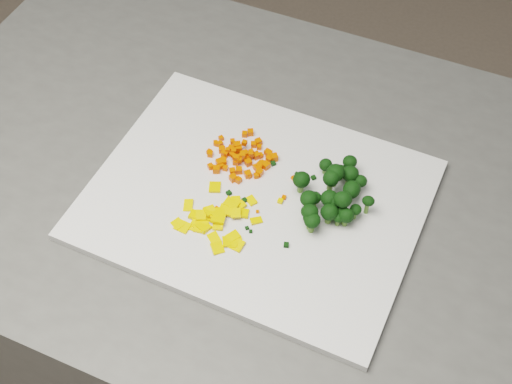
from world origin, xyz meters
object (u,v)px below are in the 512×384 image
(counter_block, at_px, (238,321))
(broccoli_pile, at_px, (338,191))
(pepper_pile, at_px, (217,211))
(cutting_board, at_px, (256,199))
(carrot_pile, at_px, (240,152))

(counter_block, distance_m, broccoli_pile, 0.51)
(counter_block, relative_size, pepper_pile, 8.74)
(broccoli_pile, bearing_deg, pepper_pile, -154.78)
(cutting_board, bearing_deg, carrot_pile, 126.23)
(cutting_board, distance_m, carrot_pile, 0.07)
(cutting_board, xyz_separation_m, carrot_pile, (-0.04, 0.06, 0.02))
(cutting_board, height_order, carrot_pile, carrot_pile)
(counter_block, bearing_deg, pepper_pile, -82.42)
(carrot_pile, bearing_deg, pepper_pile, -87.91)
(broccoli_pile, bearing_deg, carrot_pile, 166.60)
(carrot_pile, bearing_deg, broccoli_pile, -13.40)
(pepper_pile, bearing_deg, counter_block, 97.58)
(counter_block, relative_size, broccoli_pile, 8.45)
(cutting_board, distance_m, broccoli_pile, 0.11)
(cutting_board, xyz_separation_m, broccoli_pile, (0.10, 0.02, 0.03))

